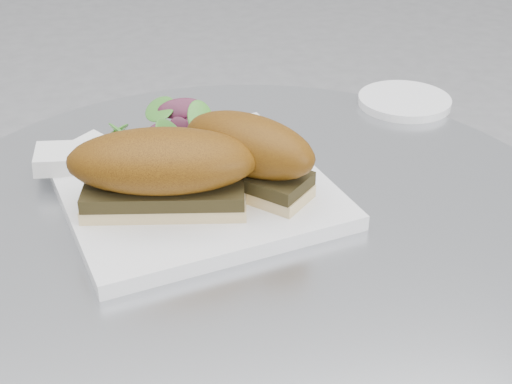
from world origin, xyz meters
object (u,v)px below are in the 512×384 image
(saucer, at_px, (404,101))
(sandwich_left, at_px, (163,169))
(plate, at_px, (194,189))
(sandwich_right, at_px, (249,153))

(saucer, bearing_deg, sandwich_left, -147.06)
(sandwich_left, bearing_deg, saucer, 43.02)
(saucer, bearing_deg, plate, -150.04)
(plate, bearing_deg, saucer, 29.96)
(sandwich_right, xyz_separation_m, saucer, (0.25, 0.20, -0.05))
(sandwich_left, bearing_deg, plate, 62.86)
(plate, distance_m, sandwich_right, 0.08)
(sandwich_left, relative_size, saucer, 1.58)
(sandwich_right, bearing_deg, sandwich_left, -124.42)
(sandwich_left, xyz_separation_m, sandwich_right, (0.09, 0.02, 0.00))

